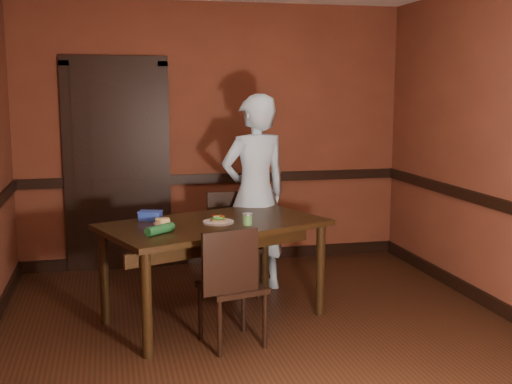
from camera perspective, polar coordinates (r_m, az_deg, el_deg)
name	(u,v)px	position (r m, az deg, el deg)	size (l,w,h in m)	color
floor	(267,340)	(4.83, 0.96, -13.06)	(4.00, 4.50, 0.01)	black
wall_back	(215,135)	(6.69, -3.69, 5.05)	(4.00, 0.02, 2.70)	brown
wall_front	(418,221)	(2.40, 14.18, -2.49)	(4.00, 0.02, 2.70)	brown
dado_back	(215,178)	(6.72, -3.63, 1.21)	(4.00, 0.03, 0.10)	black
baseboard_back	(216,256)	(6.89, -3.56, -5.72)	(4.00, 0.03, 0.12)	black
baseboard_right	(507,312)	(5.60, 21.40, -9.88)	(0.03, 4.50, 0.12)	black
door	(117,163)	(6.59, -12.23, 2.54)	(1.05, 0.07, 2.20)	black
dining_table	(214,271)	(5.14, -3.72, -7.01)	(1.69, 0.95, 0.79)	black
chair_far	(233,245)	(5.72, -2.07, -4.74)	(0.42, 0.42, 0.91)	black
chair_near	(232,285)	(4.63, -2.15, -8.25)	(0.41, 0.41, 0.88)	black
person	(255,194)	(5.77, -0.11, -0.16)	(0.65, 0.43, 1.78)	#ABCADB
sandwich_plate	(218,221)	(5.00, -3.38, -2.59)	(0.24, 0.24, 0.06)	silver
sauce_jar	(248,219)	(4.93, -0.76, -2.41)	(0.08, 0.08, 0.09)	#497E3E
cheese_saucer	(163,222)	(5.02, -8.30, -2.63)	(0.14, 0.14, 0.04)	silver
food_tub	(150,216)	(5.17, -9.38, -2.08)	(0.21, 0.17, 0.08)	#2744B6
wrapped_veg	(160,229)	(4.67, -8.54, -3.30)	(0.07, 0.07, 0.24)	#194D24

